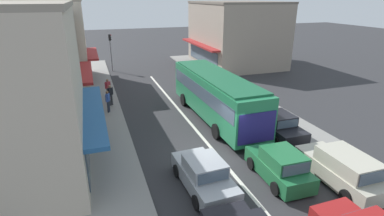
% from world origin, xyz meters
% --- Properties ---
extents(ground_plane, '(140.00, 140.00, 0.00)m').
position_xyz_m(ground_plane, '(0.00, 0.00, 0.00)').
color(ground_plane, '#2D2D30').
extents(lane_centre_line, '(0.20, 28.00, 0.01)m').
position_xyz_m(lane_centre_line, '(0.00, 4.00, 0.00)').
color(lane_centre_line, silver).
rests_on(lane_centre_line, ground).
extents(sidewalk_left, '(5.20, 44.00, 0.14)m').
position_xyz_m(sidewalk_left, '(-6.80, 6.00, 0.07)').
color(sidewalk_left, gray).
rests_on(sidewalk_left, ground).
extents(kerb_right, '(2.80, 44.00, 0.12)m').
position_xyz_m(kerb_right, '(6.20, 6.00, 0.06)').
color(kerb_right, gray).
rests_on(kerb_right, ground).
extents(shopfront_mid_block, '(7.49, 8.02, 7.04)m').
position_xyz_m(shopfront_mid_block, '(-10.18, 10.67, 3.51)').
color(shopfront_mid_block, beige).
rests_on(shopfront_mid_block, ground).
extents(shopfront_far_end, '(8.95, 7.40, 7.98)m').
position_xyz_m(shopfront_far_end, '(-10.18, 18.70, 3.99)').
color(shopfront_far_end, beige).
rests_on(shopfront_far_end, ground).
extents(building_right_far, '(9.79, 11.38, 7.60)m').
position_xyz_m(building_right_far, '(11.48, 20.88, 3.80)').
color(building_right_far, gray).
rests_on(building_right_far, ground).
extents(city_bus, '(2.89, 10.90, 3.23)m').
position_xyz_m(city_bus, '(1.95, 4.77, 1.88)').
color(city_bus, '#237A4C').
rests_on(city_bus, ground).
extents(sedan_queue_gap_filler, '(2.03, 4.27, 1.47)m').
position_xyz_m(sedan_queue_gap_filler, '(-1.76, -2.64, 0.66)').
color(sedan_queue_gap_filler, '#9EA3A8').
rests_on(sedan_queue_gap_filler, ground).
extents(hatchback_queue_far_back, '(1.88, 3.73, 1.54)m').
position_xyz_m(hatchback_queue_far_back, '(1.86, -3.15, 0.71)').
color(hatchback_queue_far_back, '#1E6638').
rests_on(hatchback_queue_far_back, ground).
extents(parked_wagon_kerb_front, '(1.99, 4.53, 1.58)m').
position_xyz_m(parked_wagon_kerb_front, '(4.40, -4.36, 0.75)').
color(parked_wagon_kerb_front, '#B7B29E').
rests_on(parked_wagon_kerb_front, ground).
extents(parked_sedan_kerb_second, '(1.91, 4.20, 1.47)m').
position_xyz_m(parked_sedan_kerb_second, '(4.52, 1.01, 0.66)').
color(parked_sedan_kerb_second, black).
rests_on(parked_sedan_kerb_second, ground).
extents(parked_wagon_kerb_third, '(1.99, 4.53, 1.58)m').
position_xyz_m(parked_wagon_kerb_third, '(4.54, 6.64, 0.75)').
color(parked_wagon_kerb_third, '#B7B29E').
rests_on(parked_wagon_kerb_third, ground).
extents(traffic_light_downstreet, '(0.33, 0.24, 4.20)m').
position_xyz_m(traffic_light_downstreet, '(-3.70, 21.89, 2.85)').
color(traffic_light_downstreet, gray).
rests_on(traffic_light_downstreet, ground).
extents(pedestrian_with_handbag_near, '(0.40, 0.65, 1.63)m').
position_xyz_m(pedestrian_with_handbag_near, '(-5.13, 8.19, 1.07)').
color(pedestrian_with_handbag_near, '#232838').
rests_on(pedestrian_with_handbag_near, sidewalk_left).
extents(pedestrian_browsing_midblock, '(0.48, 0.39, 1.63)m').
position_xyz_m(pedestrian_browsing_midblock, '(-4.84, 9.64, 1.07)').
color(pedestrian_browsing_midblock, '#333338').
rests_on(pedestrian_browsing_midblock, sidewalk_left).
extents(pedestrian_far_walker, '(0.48, 0.39, 1.63)m').
position_xyz_m(pedestrian_far_walker, '(-4.89, 11.54, 1.07)').
color(pedestrian_far_walker, '#333338').
rests_on(pedestrian_far_walker, sidewalk_left).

